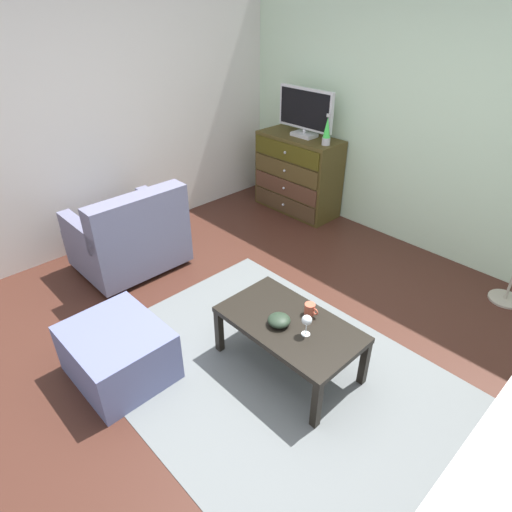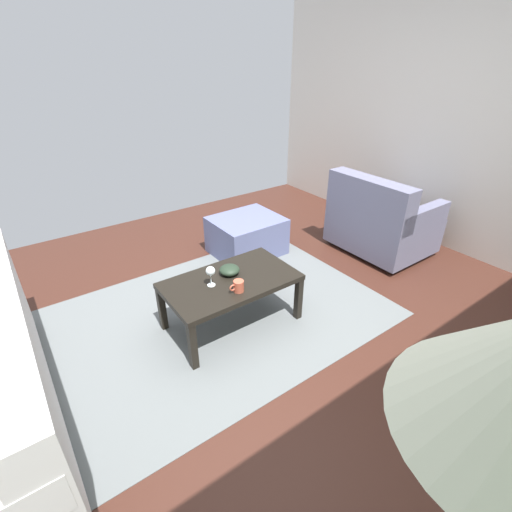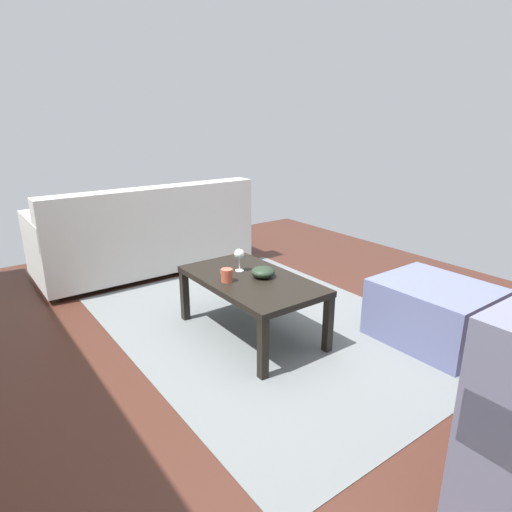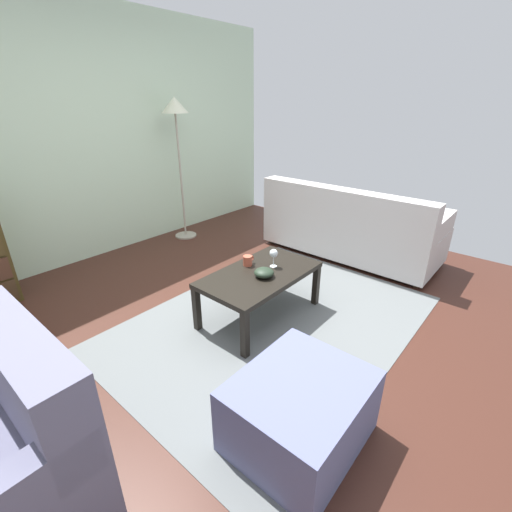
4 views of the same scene
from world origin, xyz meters
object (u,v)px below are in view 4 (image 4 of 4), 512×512
(ottoman, at_px, (300,411))
(mug, at_px, (248,261))
(standing_lamp, at_px, (176,119))
(couch_large, at_px, (349,228))
(bowl_decorative, at_px, (264,273))
(coffee_table, at_px, (260,278))
(wine_glass, at_px, (274,254))

(ottoman, bearing_deg, mug, 53.22)
(standing_lamp, bearing_deg, ottoman, -118.61)
(mug, height_order, couch_large, couch_large)
(mug, relative_size, couch_large, 0.06)
(mug, distance_m, ottoman, 1.38)
(mug, xyz_separation_m, bowl_decorative, (-0.07, -0.24, -0.01))
(ottoman, bearing_deg, bowl_decorative, 49.03)
(coffee_table, height_order, couch_large, couch_large)
(bowl_decorative, height_order, ottoman, bowl_decorative)
(wine_glass, relative_size, bowl_decorative, 1.00)
(wine_glass, distance_m, couch_large, 1.52)
(mug, bearing_deg, coffee_table, -103.01)
(bowl_decorative, distance_m, ottoman, 1.16)
(couch_large, relative_size, ottoman, 2.80)
(coffee_table, xyz_separation_m, bowl_decorative, (-0.04, -0.07, 0.08))
(couch_large, bearing_deg, mug, 175.86)
(coffee_table, relative_size, wine_glass, 6.38)
(mug, distance_m, standing_lamp, 2.23)
(ottoman, xyz_separation_m, standing_lamp, (1.59, 2.91, 1.28))
(wine_glass, xyz_separation_m, ottoman, (-0.93, -0.91, -0.33))
(wine_glass, bearing_deg, standing_lamp, 71.91)
(coffee_table, height_order, ottoman, coffee_table)
(wine_glass, height_order, ottoman, wine_glass)
(mug, relative_size, ottoman, 0.16)
(coffee_table, distance_m, standing_lamp, 2.42)
(coffee_table, xyz_separation_m, mug, (0.04, 0.17, 0.09))
(wine_glass, relative_size, ottoman, 0.22)
(wine_glass, distance_m, bowl_decorative, 0.22)
(coffee_table, height_order, standing_lamp, standing_lamp)
(coffee_table, bearing_deg, couch_large, 1.67)
(mug, bearing_deg, wine_glass, -56.68)
(couch_large, distance_m, standing_lamp, 2.41)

